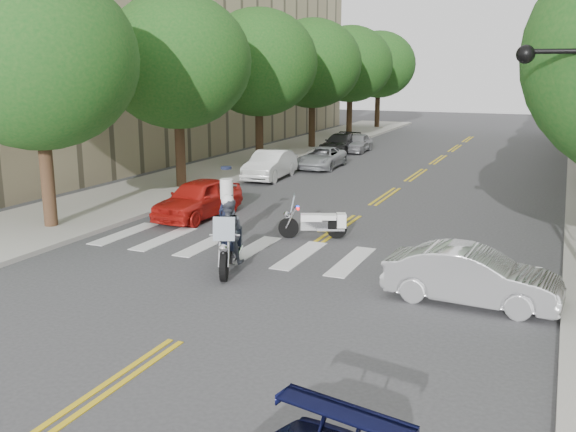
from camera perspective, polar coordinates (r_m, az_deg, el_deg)
The scene contains 17 objects.
ground at distance 13.15m, azimuth -9.94°, elevation -10.91°, with size 140.00×140.00×0.00m, color #38383A.
sidewalk_left at distance 36.24m, azimuth -3.53°, elevation 4.75°, with size 5.00×60.00×0.15m, color #9E9991.
tree_l_0 at distance 22.29m, azimuth -21.40°, elevation 12.84°, with size 6.40×6.40×8.45m.
tree_l_1 at distance 28.57m, azimuth -9.85°, elevation 13.39°, with size 6.40×6.40×8.45m.
tree_l_2 at distance 35.55m, azimuth -2.62°, elevation 13.46°, with size 6.40×6.40×8.45m.
tree_l_3 at distance 42.89m, azimuth 2.18°, elevation 13.39°, with size 6.40×6.40×8.45m.
tree_l_4 at distance 50.43m, azimuth 5.57°, elevation 13.29°, with size 6.40×6.40×8.45m.
tree_l_5 at distance 58.09m, azimuth 8.07°, elevation 13.19°, with size 6.40×6.40×8.45m.
motorcycle_police at distance 17.16m, azimuth -5.31°, elevation -1.79°, with size 1.23×2.44×2.07m.
motorcycle_parked at distance 20.37m, azimuth 2.76°, elevation -0.61°, with size 2.08×1.11×1.41m.
officer_standing at distance 19.81m, azimuth -5.44°, elevation 0.34°, with size 0.70×0.46×1.92m, color black.
convertible at distance 15.30m, azimuth 16.02°, elevation -5.16°, with size 1.38×3.95×1.30m, color silver.
parked_car_a at distance 23.30m, azimuth -7.99°, elevation 1.55°, with size 1.65×4.11×1.40m, color red.
parked_car_b at distance 31.21m, azimuth -1.61°, elevation 4.56°, with size 1.46×4.19×1.38m, color white.
parked_car_c at distance 34.69m, azimuth 3.02°, elevation 5.19°, with size 1.86×4.03×1.12m, color #9FA1A6.
parked_car_d at distance 40.90m, azimuth 4.64°, elevation 6.44°, with size 1.71×4.21×1.22m, color black.
parked_car_e at distance 41.59m, azimuth 6.17°, elevation 6.49°, with size 1.41×3.50×1.19m, color gray.
Camera 1 is at (6.74, -9.98, 5.30)m, focal length 40.00 mm.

